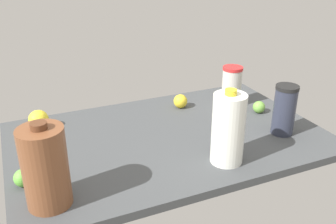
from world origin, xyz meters
TOP-DOWN VIEW (x-y plane):
  - countertop at (0.00, 0.00)cm, footprint 120.00×76.00cm
  - shaker_bottle at (-41.90, 16.19)cm, footprint 8.77×8.77cm
  - tumbler_cup at (-38.73, -16.10)cm, footprint 9.05×9.05cm
  - milk_jug at (-10.77, 25.19)cm, footprint 11.07×11.07cm
  - chocolate_milk_jug at (47.85, 24.51)cm, footprint 12.77×12.77cm
  - lemon_beside_bowl at (-16.04, -22.45)cm, footprint 6.26×6.26cm
  - lime_near_front at (54.25, 12.33)cm, footprint 5.56×5.56cm
  - lime_far_back at (-45.30, -3.45)cm, footprint 5.34×5.34cm
  - lemon_loose at (45.21, -26.23)cm, footprint 7.93×7.93cm

SIDE VIEW (x-z plane):
  - countertop at x=0.00cm, z-range 0.00..3.00cm
  - lime_far_back at x=-45.30cm, z-range 3.00..8.34cm
  - lime_near_front at x=54.25cm, z-range 3.00..8.56cm
  - lemon_beside_bowl at x=-16.04cm, z-range 3.00..9.26cm
  - lemon_loose at x=45.21cm, z-range 3.00..10.93cm
  - tumbler_cup at x=-38.73cm, z-range 3.04..21.33cm
  - shaker_bottle at x=-41.90cm, z-range 3.04..22.92cm
  - chocolate_milk_jug at x=47.85cm, z-range 2.22..28.09cm
  - milk_jug at x=-10.77cm, z-range 2.22..28.57cm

